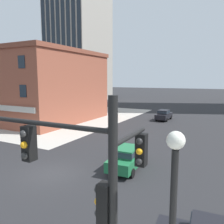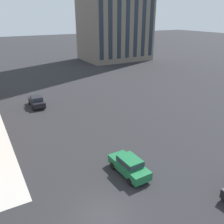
% 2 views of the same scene
% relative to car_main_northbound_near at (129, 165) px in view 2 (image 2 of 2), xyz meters
% --- Properties ---
extents(ground_plane, '(320.00, 320.00, 0.00)m').
position_rel_car_main_northbound_near_xyz_m(ground_plane, '(-4.41, -3.26, -0.92)').
color(ground_plane, '#262628').
extents(car_main_northbound_near, '(2.02, 4.47, 1.68)m').
position_rel_car_main_northbound_near_xyz_m(car_main_northbound_near, '(0.00, 0.00, 0.00)').
color(car_main_northbound_near, '#1E6B3D').
rests_on(car_main_northbound_near, ground).
extents(car_main_southbound_far, '(1.95, 4.43, 1.68)m').
position_rel_car_main_northbound_near_xyz_m(car_main_southbound_far, '(-2.97, 21.55, 0.00)').
color(car_main_southbound_far, black).
rests_on(car_main_southbound_far, ground).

